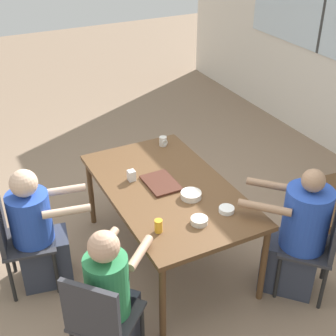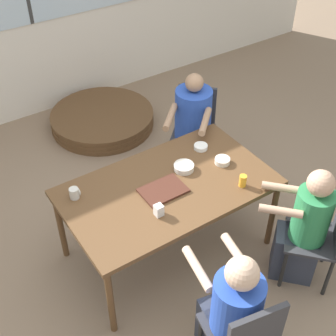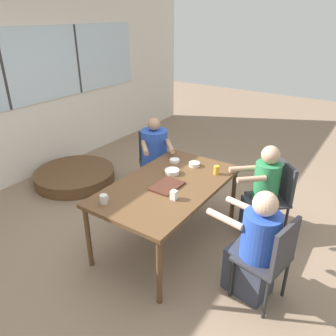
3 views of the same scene
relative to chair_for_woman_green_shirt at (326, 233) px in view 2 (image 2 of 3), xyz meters
The scene contains 16 objects.
ground_plane 1.33m from the chair_for_woman_green_shirt, 132.85° to the left, with size 16.00×16.00×0.00m, color #8C725B.
dining_table 1.24m from the chair_for_woman_green_shirt, 132.85° to the left, with size 1.64×0.96×0.73m.
chair_for_woman_green_shirt is the anchor object (origin of this frame).
chair_for_man_blue_shirt 1.75m from the chair_for_woman_green_shirt, 88.28° to the left, with size 0.57×0.57×0.87m.
chair_for_man_teal_shirt 1.11m from the chair_for_woman_green_shirt, 163.92° to the right, with size 0.47×0.47×0.87m.
person_woman_green_shirt 0.17m from the chair_for_woman_green_shirt, 132.85° to the left, with size 0.55×0.56×1.09m.
person_man_blue_shirt 1.63m from the chair_for_woman_green_shirt, 92.48° to the left, with size 0.70×0.69×1.12m.
person_man_teal_shirt 1.04m from the chair_for_woman_green_shirt, behind, with size 0.42×0.64×1.07m.
food_tray_dark 1.27m from the chair_for_woman_green_shirt, 136.03° to the left, with size 0.34×0.24×0.02m.
coffee_mug 1.92m from the chair_for_woman_green_shirt, 141.63° to the left, with size 0.08×0.07×0.09m.
juice_glass 0.74m from the chair_for_woman_green_shirt, 121.34° to the left, with size 0.06×0.06×0.10m.
milk_carton_small 1.29m from the chair_for_woman_green_shirt, 147.47° to the left, with size 0.06×0.06×0.09m.
bowl_white_shallow 1.20m from the chair_for_woman_green_shirt, 121.97° to the left, with size 0.16×0.16×0.05m.
bowl_cereal 0.97m from the chair_for_woman_green_shirt, 109.24° to the left, with size 0.13×0.13×0.04m.
bowl_fruit 1.22m from the chair_for_woman_green_shirt, 106.63° to the left, with size 0.12×0.12×0.04m.
folded_table_stack 2.95m from the chair_for_woman_green_shirt, 98.62° to the left, with size 1.19×1.19×0.18m.
Camera 2 is at (-1.49, -2.24, 3.16)m, focal length 50.00 mm.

